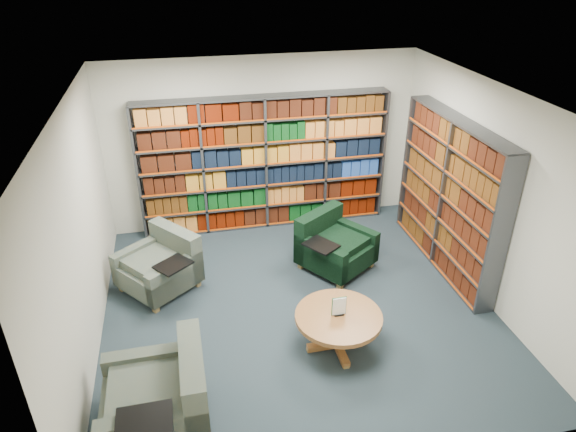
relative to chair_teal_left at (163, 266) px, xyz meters
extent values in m
cube|color=#18242B|center=(1.72, -0.86, -0.33)|extent=(5.00, 5.00, 0.01)
cube|color=white|center=(1.72, -0.86, 2.48)|extent=(5.00, 5.00, 0.01)
cube|color=beige|center=(1.72, 1.64, 1.07)|extent=(5.00, 0.01, 2.80)
cube|color=beige|center=(1.72, -3.37, 1.07)|extent=(5.00, 0.01, 2.80)
cube|color=beige|center=(-0.79, -0.86, 1.07)|extent=(0.01, 5.00, 2.80)
cube|color=beige|center=(4.22, -0.86, 1.07)|extent=(0.01, 5.00, 2.80)
cube|color=#47494F|center=(1.72, 1.48, 0.77)|extent=(4.00, 0.28, 2.20)
cube|color=silver|center=(1.72, 1.61, 0.77)|extent=(4.00, 0.02, 2.20)
cube|color=#D84C0A|center=(1.72, 1.35, 0.77)|extent=(4.00, 0.01, 2.20)
cube|color=orange|center=(1.72, 1.48, -0.15)|extent=(3.88, 0.21, 0.29)
cube|color=#4B290B|center=(1.72, 1.48, 0.22)|extent=(3.88, 0.21, 0.29)
cube|color=#371308|center=(1.72, 1.48, 0.58)|extent=(3.88, 0.21, 0.29)
cube|color=#371308|center=(1.72, 1.48, 0.95)|extent=(3.88, 0.21, 0.29)
cube|color=#371308|center=(1.72, 1.48, 1.32)|extent=(3.88, 0.21, 0.29)
cube|color=orange|center=(1.72, 1.48, 1.68)|extent=(3.88, 0.21, 0.29)
cube|color=#47494F|center=(4.06, -0.26, 0.77)|extent=(0.28, 2.50, 2.20)
cube|color=silver|center=(4.19, -0.26, 0.77)|extent=(0.02, 2.50, 2.20)
cube|color=#D84C0A|center=(3.93, -0.26, 0.77)|extent=(0.02, 2.50, 2.20)
cube|color=#4B290B|center=(4.06, -0.26, -0.15)|extent=(0.21, 2.38, 0.29)
cube|color=#371308|center=(4.06, -0.26, 0.22)|extent=(0.21, 2.38, 0.29)
cube|color=#4B290B|center=(4.06, -0.26, 0.58)|extent=(0.21, 2.38, 0.29)
cube|color=#4B290B|center=(4.06, -0.26, 0.95)|extent=(0.21, 2.38, 0.29)
cube|color=#371308|center=(4.06, -0.26, 1.32)|extent=(0.21, 2.38, 0.29)
cube|color=#371308|center=(4.06, -0.26, 1.68)|extent=(0.21, 2.38, 0.29)
cube|color=#092437|center=(-0.07, -0.05, -0.07)|extent=(1.25, 1.25, 0.32)
cube|color=#092437|center=(0.20, 0.16, 0.13)|extent=(0.71, 0.82, 0.71)
cube|color=#092437|center=(-0.30, 0.24, 0.01)|extent=(0.78, 0.66, 0.47)
cube|color=#092437|center=(0.17, -0.34, 0.01)|extent=(0.78, 0.66, 0.47)
cube|color=black|center=(0.16, -0.41, 0.27)|extent=(0.55, 0.53, 0.02)
cube|color=olive|center=(-0.58, 0.01, -0.28)|extent=(0.10, 0.10, 0.10)
cube|color=olive|center=(-0.13, -0.57, -0.28)|extent=(0.10, 0.10, 0.10)
cube|color=olive|center=(-0.01, 0.46, -0.28)|extent=(0.10, 0.10, 0.10)
cube|color=olive|center=(0.44, -0.11, -0.28)|extent=(0.10, 0.10, 0.10)
cube|color=black|center=(2.48, -0.08, -0.07)|extent=(1.24, 1.24, 0.32)
cube|color=black|center=(2.29, 0.21, 0.13)|extent=(0.85, 0.67, 0.71)
cube|color=black|center=(2.17, -0.29, 0.01)|extent=(0.62, 0.81, 0.48)
cube|color=black|center=(2.80, 0.14, 0.01)|extent=(0.62, 0.81, 0.48)
cube|color=black|center=(2.16, -0.36, 0.27)|extent=(0.53, 0.55, 0.02)
cube|color=olive|center=(2.39, -0.59, -0.28)|extent=(0.10, 0.10, 0.10)
cube|color=olive|center=(3.00, -0.17, -0.28)|extent=(0.10, 0.10, 0.10)
cube|color=olive|center=(1.97, 0.02, -0.28)|extent=(0.10, 0.10, 0.10)
cube|color=olive|center=(2.58, 0.43, -0.28)|extent=(0.10, 0.10, 0.10)
cube|color=#092437|center=(-0.08, -2.45, -0.04)|extent=(1.00, 1.00, 0.35)
cube|color=#092437|center=(0.30, -2.44, 0.18)|extent=(0.23, 0.99, 0.79)
cube|color=#092437|center=(-0.09, -2.03, 0.05)|extent=(0.99, 0.16, 0.53)
cube|color=black|center=(-0.14, -2.92, 0.33)|extent=(0.49, 0.38, 0.03)
cube|color=olive|center=(-0.50, -2.04, -0.27)|extent=(0.08, 0.08, 0.11)
cube|color=olive|center=(0.32, -2.04, -0.27)|extent=(0.08, 0.08, 0.11)
cylinder|color=olive|center=(2.00, -1.72, 0.13)|extent=(1.02, 1.02, 0.06)
cylinder|color=olive|center=(2.00, -1.72, -0.10)|extent=(0.14, 0.14, 0.41)
cube|color=olive|center=(2.00, -1.72, -0.28)|extent=(0.74, 0.09, 0.07)
cube|color=olive|center=(2.00, -1.72, -0.28)|extent=(0.09, 0.74, 0.07)
cube|color=black|center=(2.00, -1.72, 0.16)|extent=(0.11, 0.06, 0.01)
cube|color=white|center=(2.00, -1.72, 0.28)|extent=(0.16, 0.01, 0.23)
cube|color=#145926|center=(2.00, -1.71, 0.28)|extent=(0.18, 0.00, 0.24)
camera|label=1|loc=(0.41, -6.16, 3.97)|focal=32.00mm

